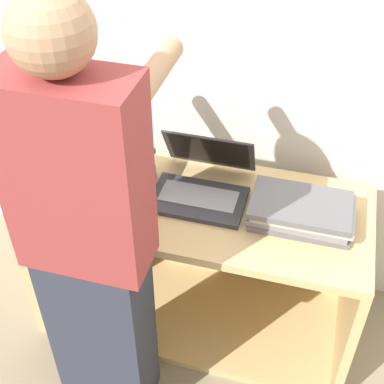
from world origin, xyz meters
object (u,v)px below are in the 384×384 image
at_px(person, 90,247).
at_px(laptop_stack_left, 102,170).
at_px(laptop_stack_right, 301,210).
at_px(laptop_open, 202,183).

bearing_deg(person, laptop_stack_left, 109.40).
height_order(laptop_stack_left, person, person).
xyz_separation_m(laptop_stack_left, laptop_stack_right, (0.79, 0.00, -0.02)).
relative_size(laptop_open, person, 0.22).
relative_size(laptop_stack_right, person, 0.23).
relative_size(laptop_open, laptop_stack_right, 0.95).
xyz_separation_m(laptop_open, person, (-0.23, -0.52, 0.09)).
xyz_separation_m(laptop_open, laptop_stack_right, (0.39, -0.06, 0.00)).
height_order(laptop_open, laptop_stack_left, laptop_open).
distance_m(laptop_open, laptop_stack_right, 0.40).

